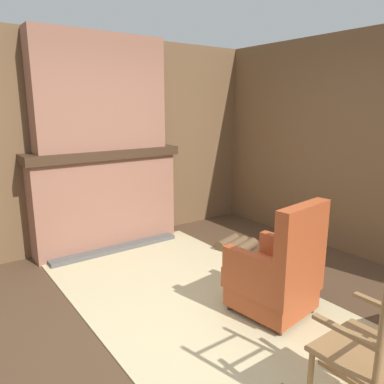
{
  "coord_description": "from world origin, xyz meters",
  "views": [
    {
      "loc": [
        2.26,
        -1.84,
        1.81
      ],
      "look_at": [
        -0.9,
        0.45,
        0.9
      ],
      "focal_mm": 35.0,
      "sensor_mm": 36.0,
      "label": 1
    }
  ],
  "objects_px": {
    "firewood_stack": "(236,245)",
    "storage_case": "(144,142)",
    "rocking_chair": "(369,355)",
    "decorative_plate_on_mantel": "(98,140)",
    "oil_lamp_vase": "(42,144)",
    "armchair": "(277,275)"
  },
  "relations": [
    {
      "from": "armchair",
      "to": "oil_lamp_vase",
      "type": "distance_m",
      "value": 2.93
    },
    {
      "from": "rocking_chair",
      "to": "decorative_plate_on_mantel",
      "type": "xyz_separation_m",
      "value": [
        -3.56,
        -0.11,
        0.95
      ]
    },
    {
      "from": "armchair",
      "to": "oil_lamp_vase",
      "type": "relative_size",
      "value": 3.46
    },
    {
      "from": "rocking_chair",
      "to": "oil_lamp_vase",
      "type": "bearing_deg",
      "value": 11.98
    },
    {
      "from": "rocking_chair",
      "to": "firewood_stack",
      "type": "relative_size",
      "value": 2.54
    },
    {
      "from": "armchair",
      "to": "firewood_stack",
      "type": "height_order",
      "value": "armchair"
    },
    {
      "from": "rocking_chair",
      "to": "storage_case",
      "type": "bearing_deg",
      "value": -8.85
    },
    {
      "from": "armchair",
      "to": "firewood_stack",
      "type": "relative_size",
      "value": 2.08
    },
    {
      "from": "rocking_chair",
      "to": "decorative_plate_on_mantel",
      "type": "distance_m",
      "value": 3.69
    },
    {
      "from": "armchair",
      "to": "rocking_chair",
      "type": "height_order",
      "value": "rocking_chair"
    },
    {
      "from": "armchair",
      "to": "rocking_chair",
      "type": "relative_size",
      "value": 0.82
    },
    {
      "from": "firewood_stack",
      "to": "oil_lamp_vase",
      "type": "bearing_deg",
      "value": -119.72
    },
    {
      "from": "armchair",
      "to": "decorative_plate_on_mantel",
      "type": "bearing_deg",
      "value": 5.53
    },
    {
      "from": "firewood_stack",
      "to": "decorative_plate_on_mantel",
      "type": "height_order",
      "value": "decorative_plate_on_mantel"
    },
    {
      "from": "storage_case",
      "to": "oil_lamp_vase",
      "type": "bearing_deg",
      "value": -90.0
    },
    {
      "from": "firewood_stack",
      "to": "storage_case",
      "type": "xyz_separation_m",
      "value": [
        -1.13,
        -0.68,
        1.26
      ]
    },
    {
      "from": "oil_lamp_vase",
      "to": "storage_case",
      "type": "height_order",
      "value": "oil_lamp_vase"
    },
    {
      "from": "firewood_stack",
      "to": "storage_case",
      "type": "distance_m",
      "value": 1.83
    },
    {
      "from": "armchair",
      "to": "oil_lamp_vase",
      "type": "xyz_separation_m",
      "value": [
        -2.46,
        -1.23,
        1.0
      ]
    },
    {
      "from": "decorative_plate_on_mantel",
      "to": "firewood_stack",
      "type": "bearing_deg",
      "value": 48.82
    },
    {
      "from": "oil_lamp_vase",
      "to": "storage_case",
      "type": "xyz_separation_m",
      "value": [
        0.0,
        1.3,
        -0.05
      ]
    },
    {
      "from": "firewood_stack",
      "to": "oil_lamp_vase",
      "type": "distance_m",
      "value": 2.63
    }
  ]
}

